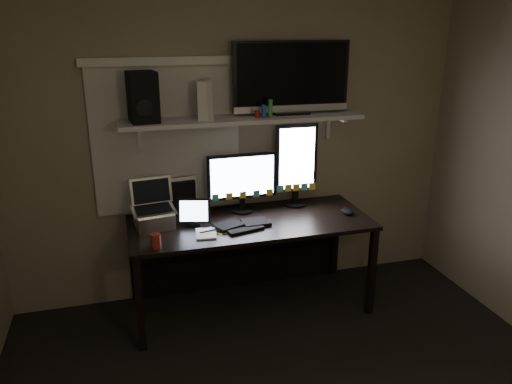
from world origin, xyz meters
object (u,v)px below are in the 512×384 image
object	(u,v)px
laptop	(153,206)
tv	(291,78)
monitor_portrait	(296,165)
tablet	(193,212)
mouse	(347,212)
monitor_landscape	(242,182)
game_console	(205,99)
desk	(246,236)
cup	(156,241)
keyboard	(242,224)
speaker	(143,97)

from	to	relation	value
laptop	tv	xyz separation A→B (m)	(1.08, 0.17, 0.85)
monitor_portrait	tablet	xyz separation A→B (m)	(-0.86, -0.22, -0.23)
laptop	mouse	bearing A→B (deg)	-12.86
monitor_landscape	game_console	bearing A→B (deg)	177.22
monitor_portrait	laptop	size ratio (longest dim) A/B	2.00
desk	cup	size ratio (longest dim) A/B	18.36
mouse	keyboard	bearing A→B (deg)	164.47
monitor_portrait	tablet	bearing A→B (deg)	-164.25
keyboard	tablet	bearing A→B (deg)	150.55
tv	game_console	world-z (taller)	tv
desk	tv	bearing A→B (deg)	16.14
laptop	speaker	distance (m)	0.77
mouse	tablet	xyz separation A→B (m)	(-1.18, 0.09, 0.08)
tablet	tv	distance (m)	1.23
tablet	laptop	distance (m)	0.29
tv	speaker	bearing A→B (deg)	-176.90
keyboard	cup	xyz separation A→B (m)	(-0.64, -0.21, 0.04)
keyboard	speaker	size ratio (longest dim) A/B	1.19
cup	speaker	bearing A→B (deg)	88.98
desk	cup	bearing A→B (deg)	-150.46
tv	tablet	bearing A→B (deg)	-164.04
keyboard	mouse	size ratio (longest dim) A/B	3.48
keyboard	tablet	size ratio (longest dim) A/B	1.71
monitor_landscape	tablet	bearing A→B (deg)	-156.62
laptop	cup	size ratio (longest dim) A/B	3.45
mouse	laptop	xyz separation A→B (m)	(-1.46, 0.13, 0.15)
mouse	cup	bearing A→B (deg)	172.58
desk	game_console	world-z (taller)	game_console
monitor_landscape	monitor_portrait	xyz separation A→B (m)	(0.45, 0.03, 0.10)
cup	game_console	xyz separation A→B (m)	(0.45, 0.50, 0.84)
tablet	cup	distance (m)	0.43
monitor_portrait	cup	size ratio (longest dim) A/B	6.91
keyboard	tv	bearing A→B (deg)	19.62
tablet	monitor_portrait	bearing A→B (deg)	28.71
keyboard	mouse	distance (m)	0.84
monitor_portrait	cup	world-z (taller)	monitor_portrait
monitor_portrait	keyboard	size ratio (longest dim) A/B	1.65
desk	tv	size ratio (longest dim) A/B	2.02
game_console	monitor_landscape	bearing A→B (deg)	17.94
mouse	cup	world-z (taller)	cup
tv	laptop	bearing A→B (deg)	-169.91
monitor_portrait	game_console	bearing A→B (deg)	-176.52
keyboard	mouse	xyz separation A→B (m)	(0.84, 0.00, 0.01)
game_console	speaker	bearing A→B (deg)	-157.66
monitor_landscape	keyboard	distance (m)	0.37
keyboard	monitor_portrait	bearing A→B (deg)	17.13
laptop	speaker	size ratio (longest dim) A/B	0.98
keyboard	laptop	bearing A→B (deg)	153.68
keyboard	speaker	world-z (taller)	speaker
desk	monitor_portrait	distance (m)	0.69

